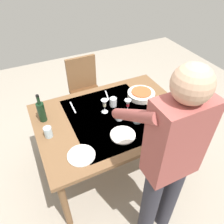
{
  "coord_description": "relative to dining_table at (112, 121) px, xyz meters",
  "views": [
    {
      "loc": [
        0.7,
        1.46,
        2.16
      ],
      "look_at": [
        0.0,
        0.0,
        0.79
      ],
      "focal_mm": 34.85,
      "sensor_mm": 36.0,
      "label": 1
    }
  ],
  "objects": [
    {
      "name": "wine_bottle",
      "position": [
        0.62,
        -0.23,
        0.18
      ],
      "size": [
        0.07,
        0.07,
        0.3
      ],
      "color": "black",
      "rests_on": "dining_table"
    },
    {
      "name": "serving_bowl_pasta",
      "position": [
        -0.43,
        -0.16,
        0.1
      ],
      "size": [
        0.3,
        0.3,
        0.07
      ],
      "color": "silver",
      "rests_on": "dining_table"
    },
    {
      "name": "person_server",
      "position": [
        -0.04,
        0.8,
        0.29
      ],
      "size": [
        0.42,
        0.61,
        1.69
      ],
      "color": "#2D2D38",
      "rests_on": "ground_plane"
    },
    {
      "name": "wine_glass_left",
      "position": [
        0.04,
        -0.09,
        0.17
      ],
      "size": [
        0.07,
        0.07,
        0.15
      ],
      "color": "white",
      "rests_on": "dining_table"
    },
    {
      "name": "dining_table",
      "position": [
        0.0,
        0.0,
        0.0
      ],
      "size": [
        1.48,
        1.08,
        0.74
      ],
      "color": "brown",
      "rests_on": "ground_plane"
    },
    {
      "name": "table_fork",
      "position": [
        -0.1,
        -0.34,
        0.07
      ],
      "size": [
        0.06,
        0.18,
        0.0
      ],
      "primitive_type": "cube",
      "rotation": [
        0.0,
        0.0,
        -0.24
      ],
      "color": "silver",
      "rests_on": "dining_table"
    },
    {
      "name": "water_cup_far_right",
      "position": [
        -0.04,
        0.07,
        0.12
      ],
      "size": [
        0.07,
        0.07,
        0.1
      ],
      "primitive_type": "cylinder",
      "color": "silver",
      "rests_on": "dining_table"
    },
    {
      "name": "ground_plane",
      "position": [
        0.0,
        0.0,
        -0.68
      ],
      "size": [
        6.0,
        6.0,
        0.0
      ],
      "primitive_type": "plane",
      "color": "#9E9384"
    },
    {
      "name": "water_cup_far_left",
      "position": [
        0.63,
        0.01,
        0.12
      ],
      "size": [
        0.07,
        0.07,
        0.1
      ],
      "primitive_type": "cylinder",
      "color": "silver",
      "rests_on": "dining_table"
    },
    {
      "name": "water_cup_near_left",
      "position": [
        -0.18,
        0.18,
        0.12
      ],
      "size": [
        0.08,
        0.08,
        0.1
      ],
      "primitive_type": "cylinder",
      "color": "silver",
      "rests_on": "dining_table"
    },
    {
      "name": "water_cup_near_right",
      "position": [
        -0.08,
        -0.14,
        0.12
      ],
      "size": [
        0.07,
        0.07,
        0.1
      ],
      "primitive_type": "cylinder",
      "color": "silver",
      "rests_on": "dining_table"
    },
    {
      "name": "wine_glass_right",
      "position": [
        -0.17,
        0.01,
        0.17
      ],
      "size": [
        0.07,
        0.07,
        0.15
      ],
      "color": "white",
      "rests_on": "dining_table"
    },
    {
      "name": "table_knife",
      "position": [
        0.31,
        -0.29,
        0.07
      ],
      "size": [
        0.02,
        0.2,
        0.0
      ],
      "primitive_type": "cube",
      "rotation": [
        0.0,
        0.0,
        -0.02
      ],
      "color": "silver",
      "rests_on": "dining_table"
    },
    {
      "name": "chair_near",
      "position": [
        -0.04,
        -0.92,
        -0.15
      ],
      "size": [
        0.4,
        0.4,
        0.91
      ],
      "color": "#523019",
      "rests_on": "ground_plane"
    },
    {
      "name": "dinner_plate_far",
      "position": [
        0.03,
        0.28,
        0.07
      ],
      "size": [
        0.23,
        0.23,
        0.01
      ],
      "primitive_type": "cylinder",
      "color": "silver",
      "rests_on": "dining_table"
    },
    {
      "name": "dinner_plate_near",
      "position": [
        0.44,
        0.34,
        0.07
      ],
      "size": [
        0.23,
        0.23,
        0.01
      ],
      "primitive_type": "cylinder",
      "color": "silver",
      "rests_on": "dining_table"
    }
  ]
}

